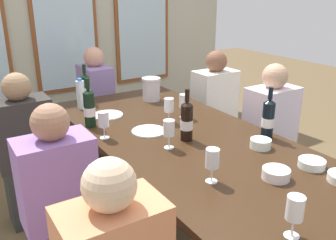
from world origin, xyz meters
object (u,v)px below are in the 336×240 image
object	(u,v)px
tasting_bowl_2	(261,144)
tasting_bowl_1	(276,174)
wine_glass_1	(295,210)
wine_glass_0	(212,160)
white_plate_1	(108,115)
metal_pitcher	(151,89)
dining_table	(184,146)
seated_person_5	(269,138)
wine_glass_4	(184,102)
seated_person_4	(60,208)
wine_bottle_3	(85,88)
wine_glass_5	(104,120)
tasting_bowl_3	(312,163)
water_bottle	(81,94)
wine_glass_2	(169,106)
seated_person_2	(26,154)
white_plate_0	(149,131)
wine_bottle_0	(268,118)
wine_bottle_2	(89,108)
wine_bottle_1	(187,121)
seated_person_3	(214,114)
wine_glass_3	(169,129)

from	to	relation	value
tasting_bowl_2	tasting_bowl_1	bearing A→B (deg)	-124.08
tasting_bowl_1	wine_glass_1	world-z (taller)	wine_glass_1
wine_glass_0	tasting_bowl_1	bearing A→B (deg)	-27.03
white_plate_1	metal_pitcher	distance (m)	0.51
dining_table	seated_person_5	xyz separation A→B (m)	(0.83, 0.04, -0.15)
wine_glass_4	seated_person_4	xyz separation A→B (m)	(-1.03, -0.34, -0.33)
wine_bottle_3	wine_glass_5	bearing A→B (deg)	-102.62
tasting_bowl_3	water_bottle	world-z (taller)	water_bottle
dining_table	wine_glass_2	distance (m)	0.33
seated_person_5	seated_person_2	bearing A→B (deg)	157.18
white_plate_0	wine_glass_0	distance (m)	0.74
seated_person_5	wine_bottle_0	bearing A→B (deg)	-140.63
wine_bottle_2	wine_bottle_0	bearing A→B (deg)	-42.05
wine_bottle_1	wine_bottle_3	world-z (taller)	wine_bottle_1
wine_glass_1	wine_bottle_2	bearing A→B (deg)	98.09
seated_person_3	seated_person_5	world-z (taller)	same
wine_bottle_2	wine_glass_1	distance (m)	1.54
tasting_bowl_3	wine_glass_2	bearing A→B (deg)	105.45
metal_pitcher	tasting_bowl_1	size ratio (longest dim) A/B	1.38
tasting_bowl_2	seated_person_2	xyz separation A→B (m)	(-1.11, 1.13, -0.24)
tasting_bowl_1	wine_glass_4	distance (m)	1.00
dining_table	white_plate_0	distance (m)	0.25
water_bottle	metal_pitcher	bearing A→B (deg)	-9.80
tasting_bowl_2	seated_person_3	bearing A→B (deg)	63.24
wine_bottle_1	white_plate_0	bearing A→B (deg)	118.67
wine_glass_4	seated_person_3	size ratio (longest dim) A/B	0.16
metal_pitcher	tasting_bowl_2	bearing A→B (deg)	-87.03
white_plate_1	wine_glass_0	xyz separation A→B (m)	(0.04, -1.17, 0.11)
wine_glass_5	seated_person_2	world-z (taller)	seated_person_2
wine_glass_0	seated_person_2	size ratio (longest dim) A/B	0.16
white_plate_1	seated_person_4	xyz separation A→B (m)	(-0.58, -0.67, -0.22)
tasting_bowl_3	wine_glass_0	distance (m)	0.57
dining_table	seated_person_2	bearing A→B (deg)	138.25
wine_glass_4	wine_glass_5	world-z (taller)	same
wine_glass_1	seated_person_3	bearing A→B (deg)	58.96
wine_bottle_0	wine_bottle_2	size ratio (longest dim) A/B	0.98
wine_glass_2	seated_person_2	world-z (taller)	seated_person_2
white_plate_1	wine_glass_2	size ratio (longest dim) A/B	1.29
tasting_bowl_1	wine_glass_3	bearing A→B (deg)	112.79
white_plate_1	wine_bottle_1	bearing A→B (deg)	-71.25
dining_table	wine_bottle_1	distance (m)	0.20
wine_glass_4	wine_bottle_2	bearing A→B (deg)	163.29
white_plate_1	wine_bottle_3	distance (m)	0.42
dining_table	wine_bottle_3	world-z (taller)	wine_bottle_3
wine_bottle_2	water_bottle	world-z (taller)	wine_bottle_2
wine_bottle_0	seated_person_5	xyz separation A→B (m)	(0.41, 0.33, -0.34)
wine_bottle_1	wine_glass_3	bearing A→B (deg)	-164.40
wine_bottle_0	wine_bottle_3	distance (m)	1.49
tasting_bowl_2	seated_person_5	xyz separation A→B (m)	(0.56, 0.43, -0.24)
wine_glass_2	dining_table	bearing A→B (deg)	-101.53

